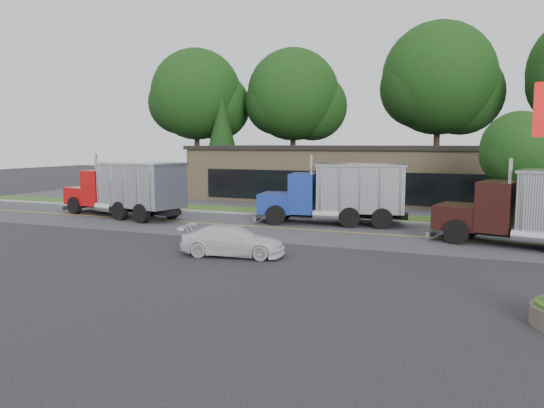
{
  "coord_description": "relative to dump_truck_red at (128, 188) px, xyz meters",
  "views": [
    {
      "loc": [
        8.43,
        -16.93,
        4.5
      ],
      "look_at": [
        -0.42,
        4.82,
        1.8
      ],
      "focal_mm": 35.0,
      "sensor_mm": 36.0,
      "label": 1
    }
  ],
  "objects": [
    {
      "name": "rally_car",
      "position": [
        10.83,
        -7.54,
        -1.2
      ],
      "size": [
        4.43,
        2.36,
        1.22
      ],
      "primitive_type": "imported",
      "rotation": [
        0.0,
        0.0,
        1.73
      ],
      "color": "silver",
      "rests_on": "ground"
    },
    {
      "name": "tree_far_a",
      "position": [
        -8.1,
        22.7,
        7.29
      ],
      "size": [
        10.0,
        9.41,
        14.26
      ],
      "color": "#382619",
      "rests_on": "ground"
    },
    {
      "name": "dump_truck_blue",
      "position": [
        12.7,
        2.11,
        -0.0
      ],
      "size": [
        8.33,
        3.79,
        3.36
      ],
      "rotation": [
        0.0,
        0.0,
        3.3
      ],
      "color": "black",
      "rests_on": "ground"
    },
    {
      "name": "center_line",
      "position": [
        11.75,
        -0.42,
        -1.81
      ],
      "size": [
        60.0,
        0.12,
        0.01
      ],
      "primitive_type": "cube",
      "color": "gold",
      "rests_on": "ground"
    },
    {
      "name": "tree_verge",
      "position": [
        21.82,
        5.63,
        2.17
      ],
      "size": [
        4.39,
        4.13,
        6.26
      ],
      "color": "#382619",
      "rests_on": "ground"
    },
    {
      "name": "tree_far_c",
      "position": [
        15.91,
        24.71,
        8.04
      ],
      "size": [
        10.81,
        10.18,
        15.42
      ],
      "color": "#382619",
      "rests_on": "ground"
    },
    {
      "name": "road",
      "position": [
        11.75,
        -0.42,
        -1.81
      ],
      "size": [
        60.0,
        8.0,
        0.02
      ],
      "primitive_type": "cube",
      "color": "#58585D",
      "rests_on": "ground"
    },
    {
      "name": "ground",
      "position": [
        11.75,
        -9.42,
        -1.81
      ],
      "size": [
        140.0,
        140.0,
        0.0
      ],
      "primitive_type": "plane",
      "color": "#37373D",
      "rests_on": "ground"
    },
    {
      "name": "grass_verge",
      "position": [
        11.75,
        5.58,
        -1.81
      ],
      "size": [
        60.0,
        3.4,
        0.03
      ],
      "primitive_type": "cube",
      "color": "#2F511B",
      "rests_on": "ground"
    },
    {
      "name": "evergreen_left",
      "position": [
        -4.25,
        20.58,
        3.47
      ],
      "size": [
        4.23,
        4.23,
        9.61
      ],
      "color": "#382619",
      "rests_on": "ground"
    },
    {
      "name": "curb",
      "position": [
        11.75,
        3.78,
        -1.81
      ],
      "size": [
        60.0,
        0.3,
        0.12
      ],
      "primitive_type": "cube",
      "color": "#9E9E99",
      "rests_on": "ground"
    },
    {
      "name": "dump_truck_red",
      "position": [
        0.0,
        0.0,
        0.0
      ],
      "size": [
        9.29,
        4.59,
        3.36
      ],
      "rotation": [
        0.0,
        0.0,
        2.9
      ],
      "color": "black",
      "rests_on": "ground"
    },
    {
      "name": "tree_far_b",
      "position": [
        1.9,
        24.7,
        7.11
      ],
      "size": [
        9.8,
        9.22,
        13.97
      ],
      "color": "#382619",
      "rests_on": "ground"
    },
    {
      "name": "strip_mall",
      "position": [
        13.75,
        16.58,
        0.19
      ],
      "size": [
        32.0,
        12.0,
        4.0
      ],
      "primitive_type": "cube",
      "color": "tan",
      "rests_on": "ground"
    },
    {
      "name": "far_parking",
      "position": [
        11.75,
        10.58,
        -1.81
      ],
      "size": [
        60.0,
        7.0,
        0.02
      ],
      "primitive_type": "cube",
      "color": "#58585D",
      "rests_on": "ground"
    }
  ]
}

